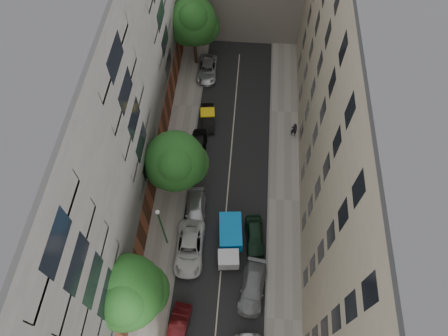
# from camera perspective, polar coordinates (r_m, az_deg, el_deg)

# --- Properties ---
(ground) EXTENTS (120.00, 120.00, 0.00)m
(ground) POSITION_cam_1_polar(r_m,az_deg,el_deg) (38.93, 0.47, -4.10)
(ground) COLOR #4C4C49
(ground) RESTS_ON ground
(road_surface) EXTENTS (8.00, 44.00, 0.02)m
(road_surface) POSITION_cam_1_polar(r_m,az_deg,el_deg) (38.92, 0.47, -4.09)
(road_surface) COLOR black
(road_surface) RESTS_ON ground
(sidewalk_left) EXTENTS (3.00, 44.00, 0.15)m
(sidewalk_left) POSITION_cam_1_polar(r_m,az_deg,el_deg) (39.41, -7.54, -3.44)
(sidewalk_left) COLOR gray
(sidewalk_left) RESTS_ON ground
(sidewalk_right) EXTENTS (3.00, 44.00, 0.15)m
(sidewalk_right) POSITION_cam_1_polar(r_m,az_deg,el_deg) (39.09, 8.57, -4.58)
(sidewalk_right) COLOR gray
(sidewalk_right) RESTS_ON ground
(building_left) EXTENTS (8.00, 44.00, 20.00)m
(building_left) POSITION_cam_1_polar(r_m,az_deg,el_deg) (32.72, -19.08, 5.63)
(building_left) COLOR #4C4947
(building_left) RESTS_ON ground
(building_right) EXTENTS (8.00, 44.00, 20.00)m
(building_right) POSITION_cam_1_polar(r_m,az_deg,el_deg) (31.95, 20.71, 3.05)
(building_right) COLOR tan
(building_right) RESTS_ON ground
(tarp_truck) EXTENTS (2.33, 4.96, 2.22)m
(tarp_truck) POSITION_cam_1_polar(r_m,az_deg,el_deg) (35.76, 0.85, -10.28)
(tarp_truck) COLOR black
(tarp_truck) RESTS_ON ground
(car_left_1) EXTENTS (1.91, 4.19, 1.33)m
(car_left_1) POSITION_cam_1_polar(r_m,az_deg,el_deg) (34.54, -6.60, -21.84)
(car_left_1) COLOR #4B0F11
(car_left_1) RESTS_ON ground
(car_left_2) EXTENTS (2.62, 5.45, 1.50)m
(car_left_2) POSITION_cam_1_polar(r_m,az_deg,el_deg) (36.13, -4.97, -11.35)
(car_left_2) COLOR silver
(car_left_2) RESTS_ON ground
(car_left_3) EXTENTS (2.32, 4.80, 1.35)m
(car_left_3) POSITION_cam_1_polar(r_m,az_deg,el_deg) (37.54, -4.07, -6.28)
(car_left_3) COLOR #B4B4B9
(car_left_3) RESTS_ON ground
(car_left_4) EXTENTS (1.82, 4.12, 1.38)m
(car_left_4) POSITION_cam_1_polar(r_m,az_deg,el_deg) (41.28, -3.64, 3.17)
(car_left_4) COLOR black
(car_left_4) RESTS_ON ground
(car_left_5) EXTENTS (1.83, 4.01, 1.27)m
(car_left_5) POSITION_cam_1_polar(r_m,az_deg,el_deg) (43.47, -2.32, 7.11)
(car_left_5) COLOR black
(car_left_5) RESTS_ON ground
(car_left_6) EXTENTS (2.30, 4.84, 1.33)m
(car_left_6) POSITION_cam_1_polar(r_m,az_deg,el_deg) (48.35, -2.39, 13.89)
(car_left_6) COLOR #BABABF
(car_left_6) RESTS_ON ground
(car_right_1) EXTENTS (2.56, 5.05, 1.40)m
(car_right_1) POSITION_cam_1_polar(r_m,az_deg,el_deg) (35.08, 4.10, -16.70)
(car_right_1) COLOR gray
(car_right_1) RESTS_ON ground
(car_right_2) EXTENTS (2.08, 4.22, 1.38)m
(car_right_2) POSITION_cam_1_polar(r_m,az_deg,el_deg) (36.58, 4.42, -9.65)
(car_right_2) COLOR black
(car_right_2) RESTS_ON ground
(tree_near) EXTENTS (5.67, 5.45, 8.32)m
(tree_near) POSITION_cam_1_polar(r_m,az_deg,el_deg) (30.65, -13.57, -17.12)
(tree_near) COLOR #382619
(tree_near) RESTS_ON sidewalk_left
(tree_mid) EXTENTS (5.61, 5.38, 7.94)m
(tree_mid) POSITION_cam_1_polar(r_m,az_deg,el_deg) (34.89, -6.84, 0.68)
(tree_mid) COLOR #382619
(tree_mid) RESTS_ON sidewalk_left
(tree_far) EXTENTS (5.52, 5.28, 8.68)m
(tree_far) POSITION_cam_1_polar(r_m,az_deg,el_deg) (46.19, -4.34, 19.91)
(tree_far) COLOR #382619
(tree_far) RESTS_ON sidewalk_left
(lamp_post) EXTENTS (0.36, 0.36, 6.63)m
(lamp_post) POSITION_cam_1_polar(r_m,az_deg,el_deg) (33.46, -8.94, -7.99)
(lamp_post) COLOR #1C622A
(lamp_post) RESTS_ON sidewalk_left
(pedestrian) EXTENTS (0.70, 0.47, 1.86)m
(pedestrian) POSITION_cam_1_polar(r_m,az_deg,el_deg) (42.60, 9.97, 5.46)
(pedestrian) COLOR black
(pedestrian) RESTS_ON sidewalk_right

